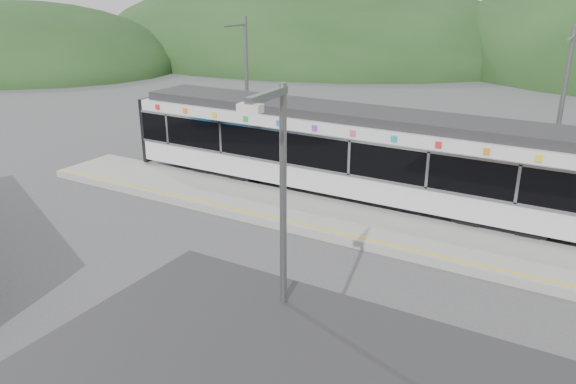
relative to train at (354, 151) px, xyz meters
The scene contains 8 objects.
ground 6.34m from the train, 89.26° to the right, with size 120.00×120.00×0.00m, color #4C4C4F.
hills 6.64m from the train, ahead, with size 146.00×149.00×26.00m.
platform 3.31m from the train, 88.35° to the right, with size 26.00×3.20×0.30m, color #9E9E99.
yellow_line 4.37m from the train, 88.89° to the right, with size 26.00×0.10×0.01m, color yellow.
train is the anchor object (origin of this frame).
catenary_mast_west 7.55m from the train, 159.68° to the left, with size 0.18×1.80×7.00m.
catenary_mast_east 7.69m from the train, 19.91° to the left, with size 0.18×1.80×7.00m.
lamp_post 13.63m from the train, 71.60° to the right, with size 0.36×1.19×6.87m.
Camera 1 is at (8.64, -14.12, 8.25)m, focal length 35.00 mm.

